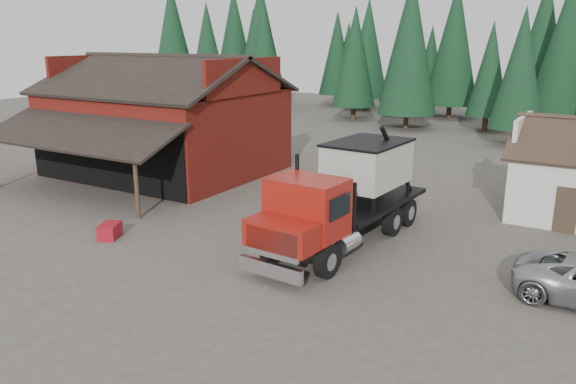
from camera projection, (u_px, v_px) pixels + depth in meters
The scene contains 8 objects.
ground at pixel (205, 256), 21.47m from camera, with size 120.00×120.00×0.00m, color #4B443B.
red_barn at pixel (165, 129), 34.39m from camera, with size 12.80×13.63×7.18m.
conifer_backdrop at pixel (471, 121), 56.23m from camera, with size 76.00×16.00×16.00m, color #10311A, non-canonical shape.
near_pine_a at pixel (208, 56), 53.83m from camera, with size 4.40×4.40×11.40m.
near_pine_b at pixel (521, 68), 41.77m from camera, with size 3.96×3.96×10.40m.
near_pine_d at pixel (410, 46), 49.63m from camera, with size 5.28×5.28×13.40m.
feed_truck at pixel (346, 192), 22.25m from camera, with size 3.41×10.27×4.56m.
equip_box at pixel (110, 231), 23.34m from camera, with size 0.70×1.10×0.60m, color maroon.
Camera 1 is at (13.02, -15.57, 8.05)m, focal length 35.00 mm.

